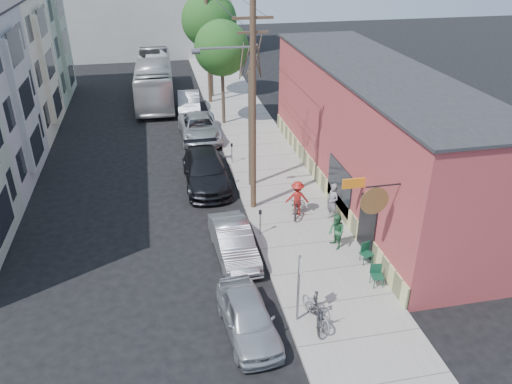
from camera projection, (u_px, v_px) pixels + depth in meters
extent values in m
plane|color=black|center=(216.00, 257.00, 21.77)|extent=(120.00, 120.00, 0.00)
cube|color=#9A958E|center=(259.00, 151.00, 32.03)|extent=(4.50, 58.00, 0.15)
cube|color=#A03B3D|center=(371.00, 132.00, 26.20)|extent=(5.00, 20.00, 6.50)
cube|color=#2B2B2D|center=(378.00, 69.00, 24.67)|extent=(5.20, 20.20, 0.12)
cube|color=#D1CD83|center=(322.00, 182.00, 27.00)|extent=(0.10, 20.00, 1.10)
cube|color=black|center=(367.00, 228.00, 21.45)|extent=(0.10, 1.60, 2.60)
cube|color=black|center=(339.00, 186.00, 24.35)|extent=(0.08, 3.00, 2.20)
cylinder|color=brown|center=(374.00, 201.00, 18.17)|extent=(1.10, 0.06, 1.10)
cube|color=orange|center=(354.00, 183.00, 21.22)|extent=(1.00, 0.08, 0.45)
cube|color=#B2B2AD|center=(17.00, 102.00, 26.70)|extent=(1.10, 3.20, 7.00)
cube|color=beige|center=(42.00, 67.00, 33.64)|extent=(1.10, 3.20, 7.00)
cube|color=#A0B297|center=(23.00, 45.00, 40.09)|extent=(6.00, 8.00, 9.00)
cube|color=#A0B297|center=(59.00, 44.00, 40.58)|extent=(1.10, 3.20, 7.00)
cube|color=slate|center=(298.00, 289.00, 17.41)|extent=(0.07, 0.07, 2.80)
cube|color=silver|center=(300.00, 265.00, 16.95)|extent=(0.02, 0.45, 0.60)
cylinder|color=slate|center=(260.00, 223.00, 22.93)|extent=(0.06, 0.06, 1.10)
cylinder|color=black|center=(260.00, 212.00, 22.65)|extent=(0.14, 0.14, 0.18)
cylinder|color=slate|center=(232.00, 154.00, 30.02)|extent=(0.06, 0.06, 1.10)
cylinder|color=black|center=(232.00, 145.00, 29.74)|extent=(0.14, 0.14, 0.18)
cylinder|color=#503A28|center=(253.00, 112.00, 23.16)|extent=(0.28, 0.28, 10.00)
cube|color=#503A28|center=(253.00, 18.00, 21.20)|extent=(1.80, 0.12, 0.12)
cube|color=#503A28|center=(253.00, 32.00, 21.48)|extent=(1.40, 0.10, 0.10)
cylinder|color=slate|center=(196.00, 51.00, 21.36)|extent=(0.35, 0.24, 0.24)
cylinder|color=#503A28|center=(208.00, 39.00, 38.78)|extent=(0.28, 0.28, 10.00)
cylinder|color=#44392C|center=(251.00, 131.00, 26.22)|extent=(0.24, 0.24, 6.30)
cylinder|color=#44392C|center=(223.00, 89.00, 35.42)|extent=(0.24, 0.24, 5.06)
sphere|color=#275E20|center=(222.00, 48.00, 34.10)|extent=(3.79, 3.79, 3.79)
cylinder|color=#44392C|center=(211.00, 61.00, 41.16)|extent=(0.24, 0.24, 5.84)
sphere|color=#275E20|center=(209.00, 20.00, 39.64)|extent=(4.42, 4.42, 4.42)
imported|color=gray|center=(332.00, 202.00, 23.87)|extent=(0.67, 0.81, 1.92)
imported|color=#28653B|center=(336.00, 232.00, 21.80)|extent=(0.76, 0.90, 1.63)
imported|color=maroon|center=(297.00, 198.00, 24.41)|extent=(1.25, 0.88, 1.77)
imported|color=black|center=(297.00, 204.00, 24.57)|extent=(1.37, 2.15, 1.07)
imported|color=black|center=(317.00, 311.00, 17.60)|extent=(0.90, 1.98, 1.15)
imported|color=slate|center=(316.00, 309.00, 17.78)|extent=(1.06, 2.03, 1.02)
imported|color=#AFB3B7|center=(248.00, 317.00, 17.37)|extent=(2.00, 4.24, 1.40)
imported|color=#929398|center=(234.00, 242.00, 21.52)|extent=(1.78, 4.45, 1.44)
imported|color=black|center=(206.00, 170.00, 27.66)|extent=(2.37, 5.79, 1.68)
imported|color=#B2B6BB|center=(200.00, 128.00, 33.86)|extent=(2.70, 5.62, 1.54)
imported|color=#B2B2BB|center=(189.00, 103.00, 38.71)|extent=(1.93, 4.83, 1.56)
imported|color=silver|center=(154.00, 79.00, 41.53)|extent=(3.21, 12.32, 3.41)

